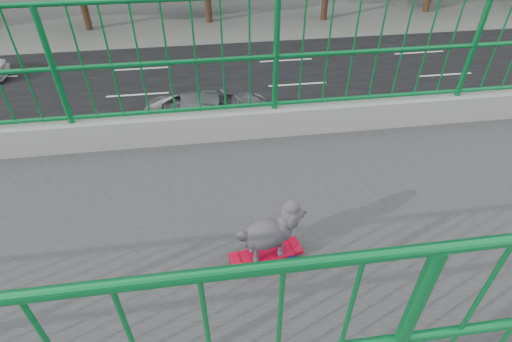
{
  "coord_description": "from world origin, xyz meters",
  "views": [
    {
      "loc": [
        2.12,
        3.32,
        9.37
      ],
      "look_at": [
        -0.61,
        3.7,
        7.13
      ],
      "focal_mm": 27.97,
      "sensor_mm": 36.0,
      "label": 1
    }
  ],
  "objects": [
    {
      "name": "car_2",
      "position": [
        -12.4,
        3.56,
        0.79
      ],
      "size": [
        2.61,
        5.67,
        1.57
      ],
      "primitive_type": "imported",
      "rotation": [
        0.0,
        0.0,
        3.14
      ],
      "color": "#9E9EA3",
      "rests_on": "ground"
    },
    {
      "name": "road",
      "position": [
        -13.0,
        0.0,
        0.01
      ],
      "size": [
        18.0,
        90.0,
        0.02
      ],
      "primitive_type": "cube",
      "color": "black",
      "rests_on": "ground"
    },
    {
      "name": "skateboard",
      "position": [
        0.27,
        3.65,
        7.05
      ],
      "size": [
        0.25,
        0.55,
        0.07
      ],
      "rotation": [
        0.0,
        0.0,
        0.18
      ],
      "color": "red",
      "rests_on": "footbridge"
    },
    {
      "name": "poodle",
      "position": [
        0.26,
        3.67,
        7.3
      ],
      "size": [
        0.27,
        0.5,
        0.42
      ],
      "rotation": [
        0.0,
        0.0,
        0.18
      ],
      "color": "#312E33",
      "rests_on": "skateboard"
    },
    {
      "name": "car_1",
      "position": [
        -9.2,
        -3.18,
        0.74
      ],
      "size": [
        1.57,
        4.5,
        1.48
      ],
      "primitive_type": "imported",
      "color": "black",
      "rests_on": "ground"
    }
  ]
}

